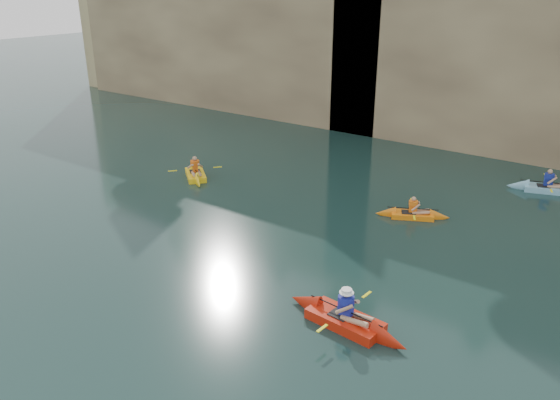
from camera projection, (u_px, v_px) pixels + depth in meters
The scene contains 10 objects.
ground at pixel (228, 386), 12.75m from camera, with size 160.00×160.00×0.00m, color black.
cliff at pixel (547, 29), 33.08m from camera, with size 70.00×16.00×12.00m, color tan.
cliff_slab_west at pixel (219, 33), 38.56m from camera, with size 26.00×2.40×10.56m, color tan.
cliff_slab_center at pixel (558, 48), 26.54m from camera, with size 24.00×2.40×11.40m, color tan.
sea_cave_west at pixel (236, 83), 38.23m from camera, with size 4.50×1.00×4.00m, color black.
sea_cave_center at pixel (427, 116), 30.83m from camera, with size 3.50×1.00×3.20m, color black.
main_kayaker at pixel (345, 319), 14.91m from camera, with size 3.84×2.55×1.41m.
kayaker_orange at pixel (412, 214), 21.68m from camera, with size 2.90×2.01×1.10m.
kayaker_yellow at pixel (196, 174), 26.03m from camera, with size 2.96×2.63×1.31m.
kayaker_ltblue_mid at pixel (547, 188), 24.31m from camera, with size 3.47×2.43×1.30m.
Camera 1 is at (6.89, -7.57, 8.84)m, focal length 35.00 mm.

